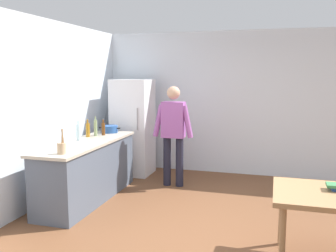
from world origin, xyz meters
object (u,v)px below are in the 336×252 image
at_px(cooking_pot, 110,129).
at_px(bottle_oil_amber, 88,130).
at_px(refrigerator, 133,127).
at_px(utensil_jar, 62,148).
at_px(person, 173,129).
at_px(bottle_beer_brown, 103,129).
at_px(bottle_water_clear, 79,132).
at_px(bottle_vinegar_tall, 96,128).

height_order(cooking_pot, bottle_oil_amber, bottle_oil_amber).
distance_m(refrigerator, utensil_jar, 2.48).
bearing_deg(cooking_pot, person, 8.55).
bearing_deg(bottle_beer_brown, bottle_water_clear, -103.49).
xyz_separation_m(bottle_oil_amber, bottle_beer_brown, (0.16, 0.22, -0.01)).
bearing_deg(person, bottle_vinegar_tall, -154.17).
distance_m(refrigerator, bottle_vinegar_tall, 1.14).
height_order(refrigerator, bottle_oil_amber, refrigerator).
height_order(refrigerator, bottle_water_clear, refrigerator).
relative_size(bottle_oil_amber, bottle_beer_brown, 1.08).
bearing_deg(person, refrigerator, 149.77).
bearing_deg(cooking_pot, bottle_water_clear, -97.72).
relative_size(utensil_jar, bottle_vinegar_tall, 1.00).
bearing_deg(person, bottle_water_clear, -140.21).
distance_m(cooking_pot, bottle_water_clear, 0.85).
xyz_separation_m(refrigerator, person, (0.95, -0.55, 0.08)).
xyz_separation_m(bottle_vinegar_tall, bottle_oil_amber, (-0.08, -0.11, -0.02)).
xyz_separation_m(bottle_vinegar_tall, bottle_beer_brown, (0.08, 0.11, -0.03)).
distance_m(refrigerator, person, 1.10).
bearing_deg(bottle_oil_amber, cooking_pot, 74.39).
height_order(person, bottle_oil_amber, person).
relative_size(utensil_jar, bottle_water_clear, 1.07).
xyz_separation_m(bottle_vinegar_tall, bottle_water_clear, (-0.05, -0.45, -0.01)).
height_order(refrigerator, person, refrigerator).
xyz_separation_m(refrigerator, utensil_jar, (0.02, -2.47, 0.08)).
bearing_deg(utensil_jar, cooking_pot, 95.49).
height_order(person, bottle_water_clear, person).
xyz_separation_m(utensil_jar, bottle_beer_brown, (-0.15, 1.47, 0.03)).
xyz_separation_m(person, bottle_oil_amber, (-1.24, -0.67, 0.04)).
bearing_deg(refrigerator, utensil_jar, -89.46).
distance_m(cooking_pot, bottle_oil_amber, 0.53).
bearing_deg(utensil_jar, bottle_water_clear, 107.21).
distance_m(person, bottle_oil_amber, 1.41).
height_order(cooking_pot, bottle_beer_brown, bottle_beer_brown).
relative_size(refrigerator, cooking_pot, 4.50).
xyz_separation_m(person, utensil_jar, (-0.93, -1.92, 0.00)).
bearing_deg(bottle_vinegar_tall, utensil_jar, -80.43).
relative_size(utensil_jar, bottle_oil_amber, 1.14).
height_order(refrigerator, utensil_jar, refrigerator).
height_order(person, utensil_jar, person).
bearing_deg(bottle_oil_amber, utensil_jar, -76.07).
xyz_separation_m(cooking_pot, bottle_oil_amber, (-0.14, -0.51, 0.06)).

